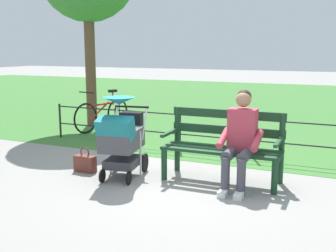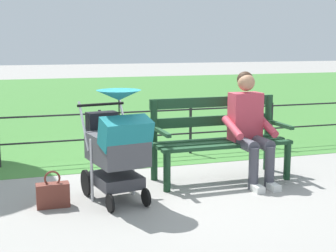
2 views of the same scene
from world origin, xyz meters
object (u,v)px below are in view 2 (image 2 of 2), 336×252
park_bench (219,135)px  handbag (53,194)px  person_on_bench (249,124)px  stroller (117,145)px

park_bench → handbag: park_bench is taller
person_on_bench → handbag: (2.26, 0.24, -0.55)m
person_on_bench → handbag: 2.33m
park_bench → person_on_bench: person_on_bench is taller
park_bench → handbag: 2.06m
handbag → person_on_bench: bearing=-173.9°
person_on_bench → handbag: person_on_bench is taller
park_bench → person_on_bench: size_ratio=1.26×
park_bench → handbag: bearing=13.2°
stroller → handbag: 0.80m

